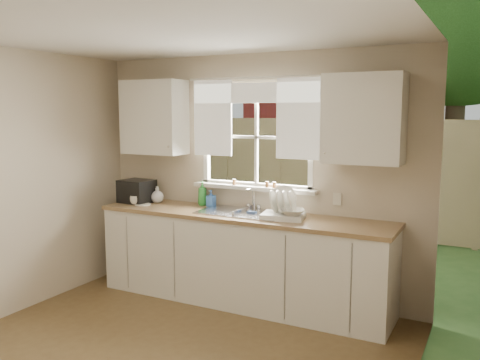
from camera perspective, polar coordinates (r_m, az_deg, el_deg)
The scene contains 20 objects.
room_walls at distance 3.55m, azimuth -12.89°, elevation -3.53°, with size 3.62×4.02×2.50m.
ceiling at distance 3.58m, azimuth -12.82°, elevation 16.90°, with size 3.60×4.00×0.02m, color silver.
window at distance 5.25m, azimuth 1.77°, elevation 3.01°, with size 1.38×0.16×1.06m.
curtains at distance 5.18m, azimuth 1.54°, elevation 7.91°, with size 1.50×0.03×0.81m.
base_cabinets at distance 5.16m, azimuth 0.16°, elevation -8.96°, with size 3.00×0.62×0.87m, color silver.
countertop at distance 5.05m, azimuth 0.16°, elevation -4.01°, with size 3.04×0.65×0.04m, color olive.
upper_cabinet_left at distance 5.68m, azimuth -9.60°, elevation 6.95°, with size 0.70×0.33×0.80m, color silver.
upper_cabinet_right at distance 4.67m, azimuth 13.73°, elevation 6.69°, with size 0.70×0.33×0.80m, color silver.
wall_outlet at distance 4.97m, azimuth 10.86°, elevation -2.11°, with size 0.08×0.01×0.12m, color beige.
sill_jars at distance 5.20m, azimuth 2.06°, elevation -0.42°, with size 0.50×0.04×0.06m.
backyard at distance 11.36m, azimuth 19.33°, elevation 15.13°, with size 20.00×10.00×6.13m.
sink at distance 5.09m, azimuth 0.32°, elevation -4.52°, with size 0.88×0.52×0.40m.
dish_rack at distance 4.82m, azimuth 4.86°, elevation -3.41°, with size 0.44×0.37×0.30m.
bowl at distance 4.73m, azimuth 5.90°, elevation -3.61°, with size 0.22×0.22×0.06m, color beige.
soap_bottle_a at distance 5.48m, azimuth -4.24°, elevation -1.50°, with size 0.10×0.10×0.26m, color green.
soap_bottle_b at distance 5.41m, azimuth -3.27°, elevation -2.07°, with size 0.08×0.08×0.18m, color blue.
soap_bottle_c at distance 5.71m, azimuth -9.27°, elevation -1.61°, with size 0.14×0.14×0.18m, color beige.
saucer at distance 5.60m, azimuth -10.86°, elevation -2.71°, with size 0.17×0.17×0.01m, color silver.
cup at distance 5.63m, azimuth -11.62°, elevation -2.22°, with size 0.13×0.13×0.10m, color beige.
black_appliance at distance 5.76m, azimuth -11.51°, elevation -1.23°, with size 0.34×0.30×0.25m, color black.
Camera 1 is at (2.26, -2.71, 1.92)m, focal length 38.00 mm.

